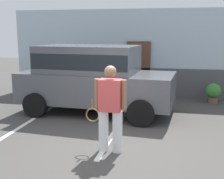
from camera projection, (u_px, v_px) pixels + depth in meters
name	position (u px, v px, depth m)	size (l,w,h in m)	color
ground_plane	(108.00, 148.00, 6.40)	(40.00, 40.00, 0.00)	#423F3D
parking_stripe_0	(30.00, 121.00, 8.36)	(0.12, 4.40, 0.01)	silver
parking_stripe_1	(117.00, 126.00, 7.86)	(0.12, 4.40, 0.01)	silver
house_frontage	(139.00, 56.00, 11.45)	(9.99, 0.40, 3.30)	silver
parked_suv	(93.00, 76.00, 9.03)	(4.73, 2.45, 2.05)	#4C4F54
tennis_player_man	(110.00, 108.00, 6.08)	(0.92, 0.30, 1.80)	white
potted_plant_by_porch	(213.00, 92.00, 10.37)	(0.53, 0.53, 0.70)	brown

